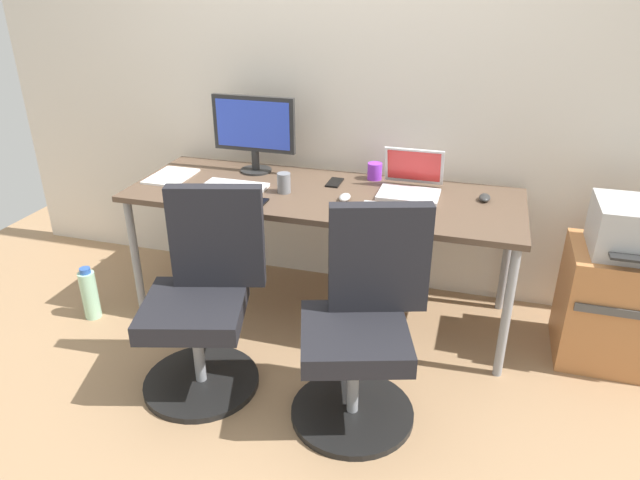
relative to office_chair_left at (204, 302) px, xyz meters
The scene contains 19 objects.
ground_plane 0.91m from the office_chair_left, 64.41° to the left, with size 5.28×5.28×0.00m, color #9E7A56.
back_wall 1.51m from the office_chair_left, 73.44° to the left, with size 4.40×0.04×2.60m, color silver.
desk 0.85m from the office_chair_left, 64.41° to the left, with size 2.05×0.73×0.72m.
office_chair_left is the anchor object (origin of this frame).
office_chair_right 0.73m from the office_chair_left, ahead, with size 0.55×0.55×0.94m.
side_cabinet 1.99m from the office_chair_left, 21.43° to the left, with size 0.52×0.44×0.59m.
printer 2.01m from the office_chair_left, 21.40° to the left, with size 0.38×0.40×0.24m.
water_bottle_on_floor 0.96m from the office_chair_left, 161.30° to the left, with size 0.09×0.09×0.31m.
desktop_monitor 1.11m from the office_chair_left, 97.07° to the left, with size 0.48×0.18×0.43m.
open_laptop 1.22m from the office_chair_left, 47.54° to the left, with size 0.31×0.29×0.22m.
keyboard_by_monitor 0.76m from the office_chair_left, 99.96° to the left, with size 0.34×0.12×0.02m, color silver.
keyboard_by_laptop 1.01m from the office_chair_left, 37.31° to the left, with size 0.34×0.12×0.02m, color #B7B7B7.
mouse_by_monitor 1.48m from the office_chair_left, 36.07° to the left, with size 0.06×0.10×0.03m, color #2D2D2D.
mouse_by_laptop 0.87m from the office_chair_left, 53.33° to the left, with size 0.06×0.10×0.03m, color #B7B7B7.
coffee_mug 1.21m from the office_chair_left, 60.78° to the left, with size 0.08×0.08×0.09m, color purple.
pen_cup 0.78m from the office_chair_left, 77.06° to the left, with size 0.07×0.07×0.10m, color slate.
phone_near_monitor 0.57m from the office_chair_left, 79.71° to the left, with size 0.07×0.14×0.01m, color black.
phone_near_laptop 1.01m from the office_chair_left, 67.11° to the left, with size 0.07×0.14×0.01m, color black.
paper_pile 0.95m from the office_chair_left, 126.64° to the left, with size 0.21×0.30×0.01m, color white.
Camera 1 is at (0.78, -2.71, 1.79)m, focal length 32.25 mm.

